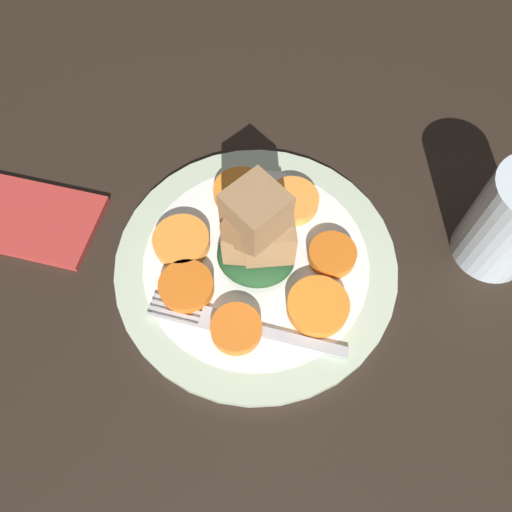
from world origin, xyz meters
The scene contains 13 objects.
table_slab centered at (0.00, 0.00, 1.00)cm, with size 120.00×120.00×2.00cm, color black.
plate centered at (0.00, 0.00, 2.52)cm, with size 28.94×28.94×1.05cm.
carrot_slice_0 centered at (-3.53, 7.37, 3.80)cm, with size 5.86×5.86×1.40cm, color orange.
carrot_slice_1 centered at (-7.89, 0.35, 3.80)cm, with size 5.81×5.81×1.40cm, color orange.
carrot_slice_2 centered at (-5.86, -4.76, 3.80)cm, with size 5.38×5.38×1.40cm, color orange.
carrot_slice_3 centered at (0.06, -7.77, 3.80)cm, with size 4.88×4.88×1.40cm, color orange.
carrot_slice_4 centered at (7.04, -3.71, 3.80)cm, with size 5.99×5.99×1.40cm, color orange.
carrot_slice_5 centered at (7.42, 2.14, 3.80)cm, with size 4.85×4.85×1.40cm, color orange.
carrot_slice_6 centered at (2.18, 7.56, 3.80)cm, with size 5.60×5.60×1.40cm, color #F99438.
center_pile centered at (0.06, 0.22, 7.84)cm, with size 7.95×7.26×11.55cm.
fork centered at (0.42, -7.33, 3.30)cm, with size 19.47×2.40×0.40cm.
water_glass centered at (23.43, 7.68, 7.67)cm, with size 7.96×7.96×11.33cm.
napkin centered at (-25.32, -0.60, 2.40)cm, with size 15.14×9.08×0.80cm.
Camera 1 is at (5.51, -22.41, 48.49)cm, focal length 35.00 mm.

